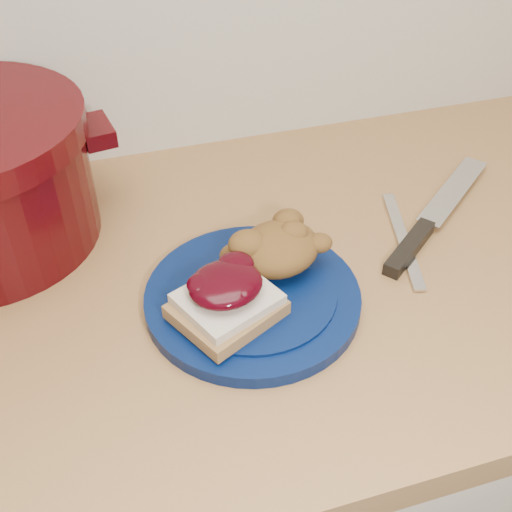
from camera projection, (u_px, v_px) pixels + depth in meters
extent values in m
cube|color=beige|center=(228.00, 490.00, 1.05)|extent=(4.00, 0.60, 0.86)
cylinder|color=#04143F|center=(253.00, 298.00, 0.71)|extent=(0.31, 0.31, 0.02)
cube|color=olive|center=(227.00, 310.00, 0.67)|extent=(0.13, 0.12, 0.02)
cube|color=beige|center=(227.00, 299.00, 0.66)|extent=(0.12, 0.11, 0.01)
ellipsoid|color=black|center=(226.00, 284.00, 0.65)|extent=(0.10, 0.09, 0.02)
ellipsoid|color=brown|center=(278.00, 249.00, 0.72)|extent=(0.12, 0.11, 0.05)
cube|color=black|center=(409.00, 248.00, 0.77)|extent=(0.10, 0.08, 0.02)
cube|color=silver|center=(454.00, 190.00, 0.86)|extent=(0.16, 0.14, 0.00)
cube|color=silver|center=(403.00, 238.00, 0.79)|extent=(0.06, 0.18, 0.00)
cube|color=#370508|center=(96.00, 131.00, 0.78)|extent=(0.05, 0.07, 0.02)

